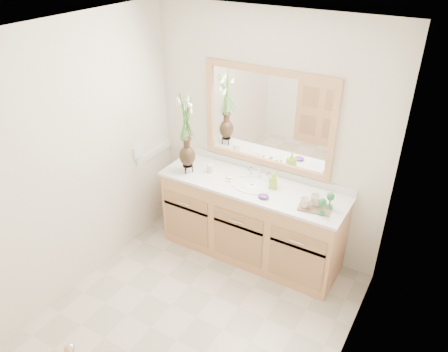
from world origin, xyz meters
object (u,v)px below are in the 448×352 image
Objects in this scene: flower_vase at (186,124)px; tray at (315,207)px; tumbler at (210,168)px; soap_bottle at (273,180)px.

flower_vase is 2.73× the size of tray.
tumbler is 1.13m from tray.
tumbler is at bearing 162.36° from soap_bottle.
tray is at bearing 1.42° from flower_vase.
tumbler is 0.67m from soap_bottle.
soap_bottle is at bearing 154.63° from tray.
tray is (0.46, -0.13, -0.07)m from soap_bottle.
tray is (1.32, 0.03, -0.51)m from flower_vase.
soap_bottle is (0.67, 0.05, 0.03)m from tumbler.
soap_bottle reaches higher than tray.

